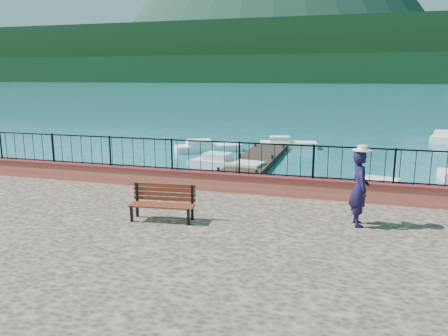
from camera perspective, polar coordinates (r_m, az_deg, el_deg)
The scene contains 14 objects.
ground at distance 10.44m, azimuth -1.63°, elevation -14.79°, with size 2000.00×2000.00×0.00m, color #19596B.
parapet at distance 13.28m, azimuth 3.24°, elevation -2.03°, with size 28.00×0.46×0.58m, color #C56247.
railing at distance 13.12m, azimuth 3.28°, elevation 1.21°, with size 27.00×0.05×0.95m, color black.
dock at distance 21.91m, azimuth 3.03°, elevation -0.04°, with size 2.00×16.00×0.30m, color #2D231C.
far_forest at distance 308.91m, azimuth 16.12°, elevation 12.30°, with size 900.00×60.00×18.00m, color black.
foothills at distance 369.28m, azimuth 16.32°, elevation 14.18°, with size 900.00×120.00×44.00m, color black.
park_bench at distance 10.87m, azimuth -8.03°, elevation -5.43°, with size 1.64×0.70×0.88m.
person at distance 10.74m, azimuth 17.28°, elevation -2.57°, with size 0.66×0.43×1.81m, color black.
hat at distance 10.55m, azimuth 17.61°, elevation 2.51°, with size 0.44×0.44×0.12m, color white.
boat_0 at distance 22.44m, azimuth 0.42°, elevation 0.92°, with size 3.74×1.30×0.80m, color silver.
boat_1 at distance 18.02m, azimuth 21.53°, elevation -2.69°, with size 3.72×1.30×0.80m, color white.
boat_3 at distance 27.61m, azimuth -2.04°, elevation 3.00°, with size 4.16×1.30×0.80m, color white.
boat_4 at distance 29.14m, azimuth 8.39°, elevation 3.35°, with size 3.68×1.30×0.80m, color silver.
boat_5 at distance 36.30m, azimuth 26.71°, elevation 3.89°, with size 3.60×1.30×0.80m, color silver.
Camera 1 is at (2.89, -8.86, 4.70)m, focal length 35.00 mm.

